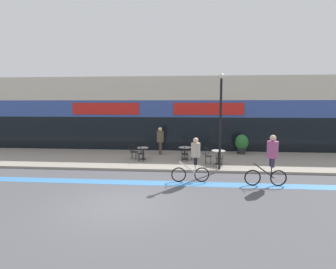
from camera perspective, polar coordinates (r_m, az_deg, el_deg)
name	(u,v)px	position (r m, az deg, el deg)	size (l,w,h in m)	color
ground_plane	(119,204)	(9.60, -10.52, -14.71)	(120.00, 120.00, 0.00)	#4C4C51
sidewalk_slab	(151,159)	(16.40, -3.79, -5.33)	(40.00, 5.50, 0.12)	gray
storefront_facade	(159,114)	(20.72, -1.88, 4.56)	(40.00, 4.06, 5.41)	beige
bike_lane_stripe	(135,182)	(11.93, -7.24, -10.31)	(36.00, 0.70, 0.01)	#3D7AB7
bistro_table_0	(143,151)	(16.03, -5.48, -3.55)	(0.68, 0.68, 0.72)	black
bistro_table_1	(185,151)	(15.94, 3.70, -3.50)	(0.76, 0.76, 0.75)	black
bistro_table_2	(218,154)	(14.91, 10.89, -4.26)	(0.76, 0.76, 0.77)	black
cafe_chair_0_near	(141,153)	(15.42, -5.89, -3.95)	(0.41, 0.58, 0.90)	black
cafe_chair_0_side	(133,151)	(16.16, -7.66, -3.48)	(0.59, 0.43, 0.90)	black
cafe_chair_1_near	(185,153)	(15.32, 3.62, -3.99)	(0.45, 0.60, 0.90)	black
cafe_chair_1_side	(195,151)	(15.94, 5.96, -3.60)	(0.58, 0.41, 0.90)	black
cafe_chair_2_near	(219,157)	(14.31, 11.12, -4.89)	(0.43, 0.59, 0.90)	black
cafe_chair_2_side	(207,155)	(14.87, 8.48, -4.39)	(0.59, 0.43, 0.90)	black
planter_pot	(242,143)	(18.26, 15.75, -1.86)	(0.87, 0.87, 1.32)	#232326
lamp_post	(221,115)	(13.51, 11.37, 4.29)	(0.26, 0.26, 4.85)	black
cyclist_0	(194,157)	(11.70, 5.70, -4.87)	(1.70, 0.52, 2.01)	black
cyclist_1	(271,156)	(11.87, 21.47, -4.45)	(1.78, 0.50, 2.19)	black
pedestrian_near_end	(160,138)	(17.42, -1.70, -0.82)	(0.57, 0.57, 1.81)	#4C3D2D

